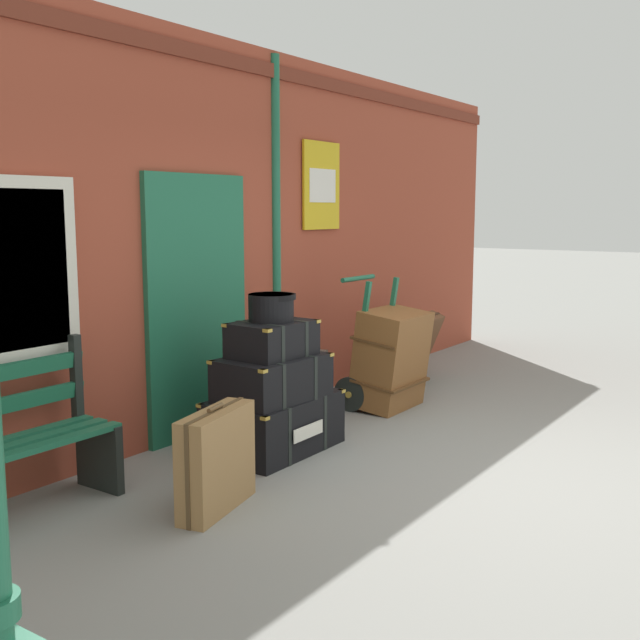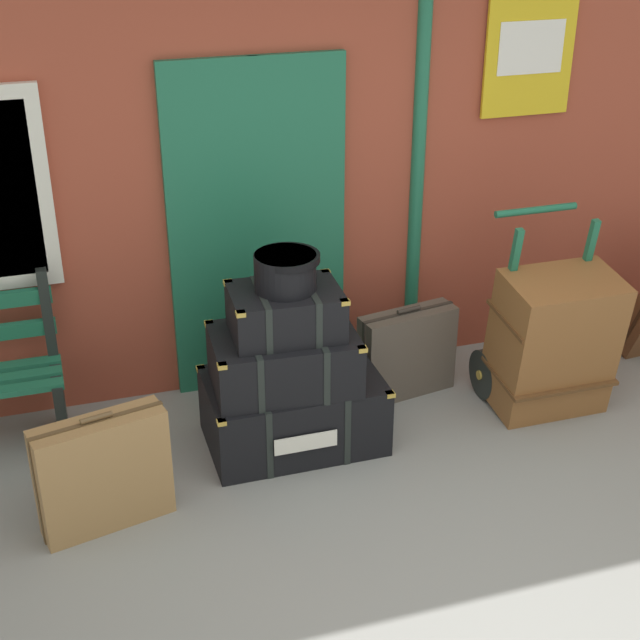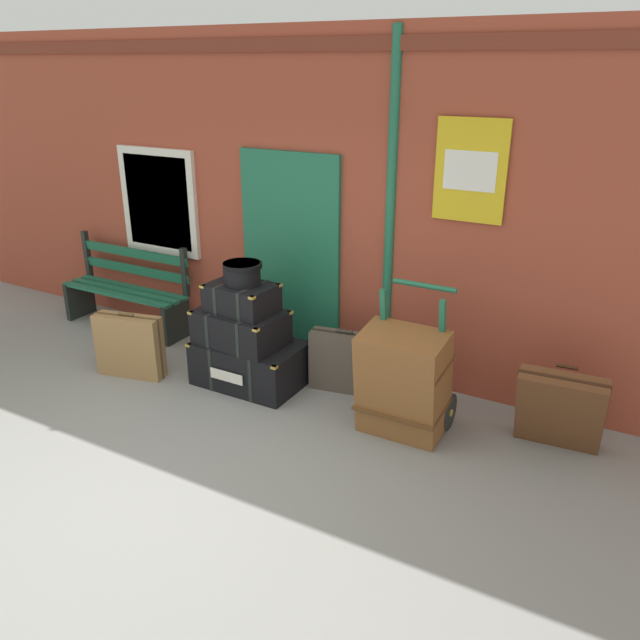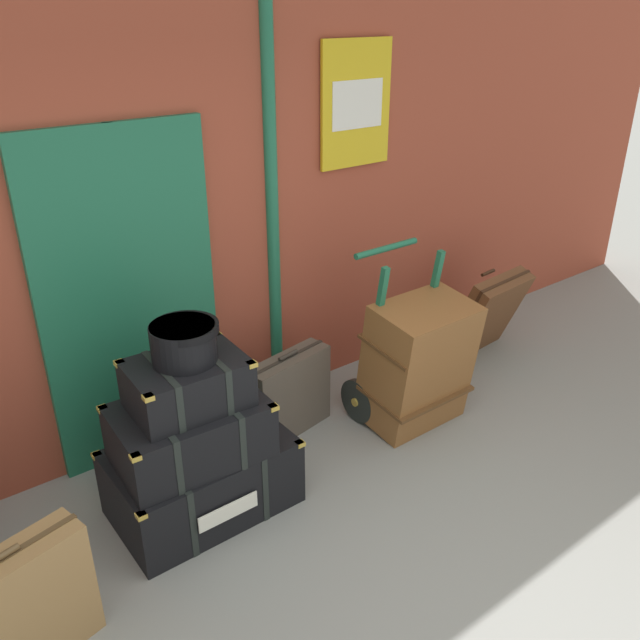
% 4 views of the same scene
% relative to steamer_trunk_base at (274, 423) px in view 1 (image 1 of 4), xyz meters
% --- Properties ---
extents(ground_plane, '(60.00, 60.00, 0.00)m').
position_rel_steamer_trunk_base_xyz_m(ground_plane, '(0.34, -1.66, -0.21)').
color(ground_plane, gray).
extents(brick_facade, '(10.40, 0.35, 3.20)m').
position_rel_steamer_trunk_base_xyz_m(brick_facade, '(0.32, 0.93, 1.39)').
color(brick_facade, '#9E422D').
rests_on(brick_facade, ground).
extents(steamer_trunk_base, '(1.01, 0.67, 0.43)m').
position_rel_steamer_trunk_base_xyz_m(steamer_trunk_base, '(0.00, 0.00, 0.00)').
color(steamer_trunk_base, black).
rests_on(steamer_trunk_base, ground).
extents(steamer_trunk_middle, '(0.84, 0.60, 0.33)m').
position_rel_steamer_trunk_base_xyz_m(steamer_trunk_middle, '(-0.06, -0.04, 0.37)').
color(steamer_trunk_middle, black).
rests_on(steamer_trunk_middle, steamer_trunk_base).
extents(steamer_trunk_top, '(0.63, 0.48, 0.27)m').
position_rel_steamer_trunk_base_xyz_m(steamer_trunk_top, '(-0.04, -0.02, 0.66)').
color(steamer_trunk_top, black).
rests_on(steamer_trunk_top, steamer_trunk_middle).
extents(round_hatbox, '(0.36, 0.35, 0.20)m').
position_rel_steamer_trunk_base_xyz_m(round_hatbox, '(-0.04, -0.01, 0.91)').
color(round_hatbox, black).
rests_on(round_hatbox, steamer_trunk_top).
extents(porters_trolley, '(0.71, 0.56, 1.21)m').
position_rel_steamer_trunk_base_xyz_m(porters_trolley, '(1.61, 0.06, 0.06)').
color(porters_trolley, black).
rests_on(porters_trolley, ground).
extents(large_brown_trunk, '(0.70, 0.54, 0.93)m').
position_rel_steamer_trunk_base_xyz_m(large_brown_trunk, '(1.61, -0.11, 0.25)').
color(large_brown_trunk, brown).
rests_on(large_brown_trunk, ground).
extents(suitcase_brown, '(0.68, 0.47, 0.73)m').
position_rel_steamer_trunk_base_xyz_m(suitcase_brown, '(2.78, 0.24, 0.15)').
color(suitcase_brown, brown).
rests_on(suitcase_brown, ground).
extents(suitcase_charcoal, '(0.69, 0.34, 0.66)m').
position_rel_steamer_trunk_base_xyz_m(suitcase_charcoal, '(-1.12, -0.43, 0.10)').
color(suitcase_charcoal, olive).
rests_on(suitcase_charcoal, ground).
extents(suitcase_cream, '(0.66, 0.29, 0.61)m').
position_rel_steamer_trunk_base_xyz_m(suitcase_cream, '(0.84, 0.32, 0.08)').
color(suitcase_cream, '#51473D').
rests_on(suitcase_cream, ground).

